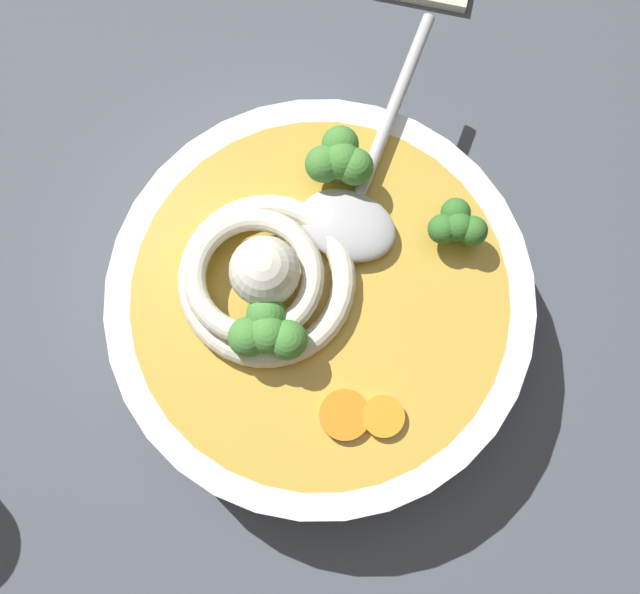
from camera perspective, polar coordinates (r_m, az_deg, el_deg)
The scene contains 9 objects.
table_slab at distance 53.85cm, azimuth 2.87°, elevation -0.37°, with size 132.89×132.89×3.35cm, color #474C56.
soup_bowl at distance 48.52cm, azimuth -0.00°, elevation -0.83°, with size 25.92×25.92×6.54cm.
noodle_pile at distance 44.37cm, azimuth -4.31°, elevation 1.61°, with size 11.63×11.40×4.67cm.
soup_spoon at distance 46.28cm, azimuth 2.65°, elevation 6.91°, with size 10.88×16.85×1.60cm.
broccoli_floret_beside_chili at distance 45.55cm, azimuth 10.25°, elevation 5.33°, with size 3.50×3.01×2.76cm.
broccoli_floret_right at distance 45.83cm, azimuth 1.63°, elevation 10.28°, with size 4.39×3.78×3.47cm.
broccoli_floret_beside_noodles at distance 42.85cm, azimuth -3.96°, elevation -2.61°, with size 4.50×3.87×3.56cm.
carrot_slice_front at distance 44.29cm, azimuth 5.33°, elevation -8.84°, with size 2.44×2.44×0.59cm, color orange.
carrot_slice_near_spoon at distance 44.13cm, azimuth 1.87°, elevation -8.83°, with size 2.95×2.95×0.58cm, color orange.
Camera 1 is at (3.94, 11.32, 54.18)cm, focal length 42.70 mm.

